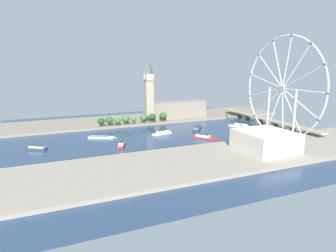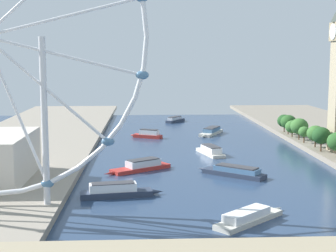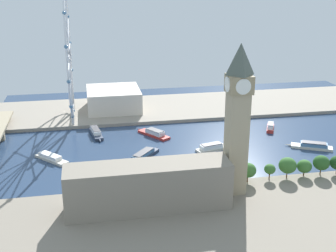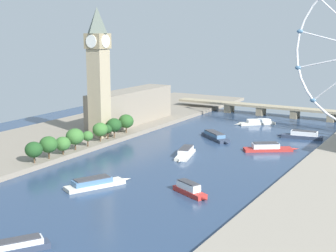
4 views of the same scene
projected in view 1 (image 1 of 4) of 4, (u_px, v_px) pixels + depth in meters
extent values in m
plane|color=navy|center=(154.00, 136.00, 365.21)|extent=(388.31, 388.31, 0.00)
cube|color=gray|center=(131.00, 120.00, 463.11)|extent=(90.00, 520.00, 3.00)
cube|color=gray|center=(195.00, 161.00, 266.68)|extent=(90.00, 520.00, 3.00)
cube|color=tan|center=(149.00, 101.00, 437.64)|extent=(11.75, 11.75, 62.73)
cube|color=#928260|center=(149.00, 77.00, 429.82)|extent=(13.63, 13.63, 10.48)
pyramid|color=#4C564C|center=(148.00, 67.00, 426.77)|extent=(12.34, 12.34, 18.03)
cylinder|color=white|center=(153.00, 77.00, 432.50)|extent=(8.93, 0.50, 8.93)
cylinder|color=white|center=(144.00, 77.00, 427.14)|extent=(8.93, 0.50, 8.93)
cylinder|color=white|center=(150.00, 77.00, 423.48)|extent=(0.50, 8.93, 8.93)
cylinder|color=white|center=(147.00, 77.00, 436.16)|extent=(0.50, 8.93, 8.93)
cube|color=gray|center=(178.00, 110.00, 471.95)|extent=(22.00, 93.41, 27.01)
cylinder|color=#513823|center=(101.00, 125.00, 404.98)|extent=(0.80, 0.80, 3.90)
ellipsoid|color=#1E471E|center=(101.00, 121.00, 403.68)|extent=(10.29, 10.29, 9.26)
cylinder|color=#513823|center=(110.00, 125.00, 408.96)|extent=(0.80, 0.80, 4.37)
ellipsoid|color=#285623|center=(109.00, 120.00, 407.56)|extent=(10.94, 10.94, 9.85)
cylinder|color=#513823|center=(118.00, 125.00, 412.94)|extent=(0.80, 0.80, 3.01)
ellipsoid|color=#386B2D|center=(117.00, 121.00, 411.79)|extent=(9.73, 9.73, 8.76)
cylinder|color=#513823|center=(126.00, 123.00, 418.30)|extent=(0.80, 0.80, 4.29)
ellipsoid|color=#386B2D|center=(126.00, 119.00, 416.85)|extent=(11.63, 11.63, 10.46)
cylinder|color=#513823|center=(134.00, 123.00, 422.40)|extent=(0.80, 0.80, 4.14)
ellipsoid|color=#386B2D|center=(134.00, 119.00, 421.33)|extent=(7.35, 7.35, 6.61)
cylinder|color=#513823|center=(143.00, 122.00, 429.96)|extent=(0.80, 0.80, 4.23)
ellipsoid|color=#386B2D|center=(143.00, 118.00, 428.61)|extent=(10.50, 10.50, 9.45)
cylinder|color=#513823|center=(149.00, 121.00, 433.62)|extent=(0.80, 0.80, 4.50)
ellipsoid|color=#1E471E|center=(149.00, 118.00, 432.54)|extent=(7.01, 7.01, 6.31)
cylinder|color=#513823|center=(153.00, 121.00, 433.86)|extent=(0.80, 0.80, 4.96)
ellipsoid|color=#1E471E|center=(153.00, 117.00, 432.41)|extent=(10.79, 10.79, 9.71)
cylinder|color=#513823|center=(163.00, 120.00, 443.04)|extent=(0.80, 0.80, 4.27)
ellipsoid|color=#285623|center=(163.00, 116.00, 441.62)|extent=(11.34, 11.34, 10.20)
torus|color=silver|center=(283.00, 88.00, 317.34)|extent=(115.22, 1.81, 115.22)
cylinder|color=#99999E|center=(283.00, 88.00, 317.34)|extent=(6.80, 3.00, 6.80)
cylinder|color=silver|center=(303.00, 91.00, 291.83)|extent=(56.71, 1.09, 1.09)
cylinder|color=silver|center=(302.00, 77.00, 291.94)|extent=(50.71, 1.09, 27.31)
cylinder|color=silver|center=(296.00, 67.00, 297.86)|extent=(33.11, 1.09, 47.28)
cylinder|color=silver|center=(287.00, 63.00, 308.25)|extent=(7.91, 1.09, 56.42)
cylinder|color=silver|center=(278.00, 64.00, 320.72)|extent=(21.12, 1.09, 53.41)
cylinder|color=silver|center=(270.00, 71.00, 332.42)|extent=(43.16, 1.09, 38.42)
cylinder|color=silver|center=(266.00, 81.00, 340.66)|extent=(55.32, 1.09, 14.62)
cylinder|color=silver|center=(265.00, 92.00, 343.56)|extent=(55.32, 1.09, 14.62)
cylinder|color=silver|center=(268.00, 103.00, 340.45)|extent=(43.16, 1.09, 38.42)
cylinder|color=silver|center=(274.00, 111.00, 332.05)|extent=(21.12, 1.09, 53.41)
cylinder|color=silver|center=(283.00, 114.00, 320.28)|extent=(7.91, 1.09, 56.42)
cylinder|color=silver|center=(292.00, 111.00, 307.83)|extent=(33.11, 1.09, 47.28)
cylinder|color=silver|center=(299.00, 103.00, 297.57)|extent=(50.71, 1.09, 27.31)
ellipsoid|color=teal|center=(328.00, 93.00, 266.32)|extent=(4.80, 3.20, 3.20)
ellipsoid|color=teal|center=(325.00, 64.00, 266.53)|extent=(4.80, 3.20, 3.20)
ellipsoid|color=teal|center=(311.00, 43.00, 278.39)|extent=(4.80, 3.20, 3.20)
ellipsoid|color=teal|center=(292.00, 35.00, 299.16)|extent=(4.80, 3.20, 3.20)
ellipsoid|color=teal|center=(273.00, 40.00, 324.10)|extent=(4.80, 3.20, 3.20)
ellipsoid|color=teal|center=(259.00, 55.00, 347.50)|extent=(4.80, 3.20, 3.20)
ellipsoid|color=teal|center=(251.00, 74.00, 363.98)|extent=(4.80, 3.20, 3.20)
ellipsoid|color=teal|center=(250.00, 96.00, 369.78)|extent=(4.80, 3.20, 3.20)
ellipsoid|color=teal|center=(255.00, 115.00, 363.56)|extent=(4.80, 3.20, 3.20)
ellipsoid|color=teal|center=(266.00, 131.00, 346.76)|extent=(4.80, 3.20, 3.20)
ellipsoid|color=teal|center=(283.00, 139.00, 323.22)|extent=(4.80, 3.20, 3.20)
ellipsoid|color=teal|center=(302.00, 136.00, 298.33)|extent=(4.80, 3.20, 3.20)
ellipsoid|color=teal|center=(319.00, 120.00, 277.79)|extent=(4.80, 3.20, 3.20)
cylinder|color=silver|center=(294.00, 118.00, 305.98)|extent=(2.40, 2.40, 60.79)
cylinder|color=silver|center=(268.00, 113.00, 341.69)|extent=(2.40, 2.40, 60.79)
cube|color=beige|center=(265.00, 141.00, 293.68)|extent=(52.89, 50.82, 20.02)
cube|color=tan|center=(266.00, 119.00, 432.33)|extent=(200.31, 13.30, 2.00)
cube|color=gray|center=(246.00, 117.00, 476.62)|extent=(6.00, 11.97, 7.35)
cube|color=gray|center=(259.00, 120.00, 447.76)|extent=(6.00, 11.97, 7.35)
cube|color=gray|center=(274.00, 124.00, 418.90)|extent=(6.00, 11.97, 7.35)
cube|color=gray|center=(291.00, 129.00, 390.04)|extent=(6.00, 11.97, 7.35)
cube|color=beige|center=(162.00, 134.00, 374.86)|extent=(14.45, 28.07, 1.85)
cone|color=beige|center=(152.00, 135.00, 365.45)|extent=(3.04, 5.17, 1.85)
cube|color=white|center=(163.00, 132.00, 375.13)|extent=(10.77, 18.47, 3.16)
cube|color=#38383D|center=(163.00, 130.00, 374.74)|extent=(10.02, 16.71, 0.55)
cube|color=beige|center=(240.00, 126.00, 418.91)|extent=(27.54, 25.81, 1.83)
cone|color=beige|center=(228.00, 125.00, 426.23)|extent=(5.29, 5.01, 1.83)
cube|color=white|center=(241.00, 125.00, 417.80)|extent=(18.79, 17.78, 2.73)
cube|color=#2D384C|center=(197.00, 129.00, 399.29)|extent=(29.26, 25.70, 2.22)
cone|color=#2D384C|center=(195.00, 132.00, 382.36)|extent=(5.74, 5.22, 2.22)
cube|color=teal|center=(197.00, 127.00, 400.26)|extent=(21.63, 19.23, 2.32)
cube|color=#38383D|center=(197.00, 126.00, 399.95)|extent=(19.69, 17.58, 0.58)
cube|color=#2D384C|center=(241.00, 136.00, 363.17)|extent=(29.88, 11.46, 2.48)
cone|color=#2D384C|center=(231.00, 133.00, 377.22)|extent=(5.57, 3.27, 2.48)
cube|color=white|center=(242.00, 134.00, 361.35)|extent=(19.70, 8.78, 3.22)
cube|color=#38383D|center=(242.00, 132.00, 360.97)|extent=(17.78, 8.21, 0.31)
cube|color=#2D384C|center=(36.00, 149.00, 307.27)|extent=(18.25, 23.63, 2.25)
cone|color=#2D384C|center=(24.00, 148.00, 309.66)|extent=(4.26, 4.88, 2.25)
cube|color=silver|center=(37.00, 147.00, 306.58)|extent=(13.51, 17.04, 2.22)
cube|color=#38383D|center=(37.00, 146.00, 306.29)|extent=(12.38, 15.48, 0.55)
cube|color=beige|center=(101.00, 137.00, 355.20)|extent=(21.43, 31.61, 2.01)
cone|color=beige|center=(116.00, 138.00, 354.03)|extent=(4.32, 5.92, 2.01)
cube|color=teal|center=(100.00, 136.00, 354.80)|extent=(15.26, 21.09, 2.64)
cube|color=#38383D|center=(100.00, 134.00, 354.46)|extent=(14.06, 19.15, 0.56)
cube|color=#B22D28|center=(122.00, 146.00, 318.09)|extent=(21.17, 13.92, 2.40)
cone|color=#B22D28|center=(120.00, 149.00, 306.35)|extent=(4.39, 3.75, 2.40)
cube|color=white|center=(122.00, 143.00, 318.49)|extent=(14.54, 10.18, 3.29)
cube|color=#38383D|center=(122.00, 141.00, 318.08)|extent=(13.19, 9.39, 0.56)
cube|color=#B22D28|center=(204.00, 138.00, 353.50)|extent=(30.94, 24.71, 1.91)
cone|color=#B22D28|center=(218.00, 140.00, 343.71)|extent=(5.81, 4.80, 1.91)
cube|color=silver|center=(203.00, 136.00, 353.79)|extent=(18.38, 15.59, 3.21)
cube|color=#38383D|center=(203.00, 134.00, 353.40)|extent=(16.75, 14.33, 0.52)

